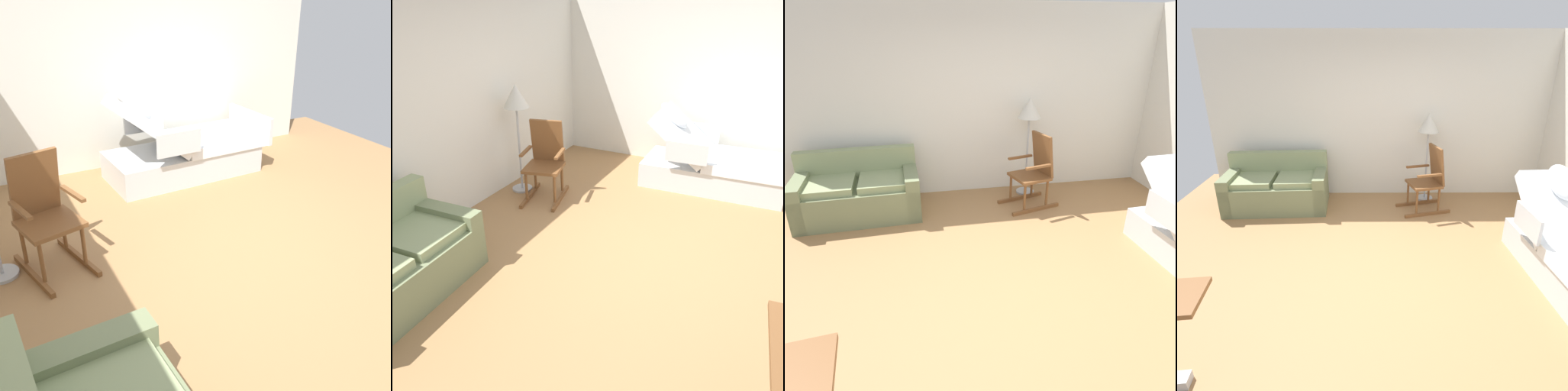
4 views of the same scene
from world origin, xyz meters
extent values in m
plane|color=#9E7247|center=(0.00, 0.00, 0.00)|extent=(6.97, 6.97, 0.00)
cube|color=silver|center=(0.00, 2.49, 1.35)|extent=(5.77, 0.10, 2.70)
cube|color=silver|center=(2.84, 0.00, 1.35)|extent=(0.10, 5.08, 2.70)
cube|color=silver|center=(2.08, -0.22, 0.17)|extent=(0.95, 1.97, 0.35)
cube|color=white|center=(2.10, -0.69, 0.42)|extent=(0.96, 1.19, 0.14)
cube|color=white|center=(2.06, 0.26, 0.72)|extent=(0.94, 0.86, 0.70)
ellipsoid|color=white|center=(2.06, 0.40, 0.98)|extent=(0.36, 0.47, 0.41)
cube|color=silver|center=(1.56, 0.07, 0.63)|extent=(0.06, 0.56, 0.28)
cube|color=silver|center=(2.57, 0.11, 0.63)|extent=(0.06, 0.56, 0.28)
cylinder|color=black|center=(1.69, 0.57, 0.05)|extent=(0.10, 0.10, 0.10)
cylinder|color=black|center=(2.41, 0.60, 0.05)|extent=(0.10, 0.10, 0.10)
cylinder|color=black|center=(1.75, -1.03, 0.05)|extent=(0.10, 0.10, 0.10)
cylinder|color=black|center=(2.47, -1.00, 0.05)|extent=(0.10, 0.10, 0.10)
cube|color=#737D57|center=(-1.70, 1.84, 0.23)|extent=(1.64, 0.93, 0.45)
cube|color=gray|center=(-1.33, 1.82, 0.49)|extent=(0.70, 0.68, 0.10)
cube|color=#737D57|center=(-0.99, 1.88, 0.30)|extent=(0.22, 0.86, 0.60)
cube|color=brown|center=(0.61, 1.93, 0.03)|extent=(0.75, 0.23, 0.05)
cube|color=brown|center=(0.72, 1.51, 0.03)|extent=(0.75, 0.23, 0.05)
cylinder|color=brown|center=(0.53, 1.49, 0.25)|extent=(0.04, 0.04, 0.40)
cylinder|color=brown|center=(0.44, 1.86, 0.25)|extent=(0.04, 0.04, 0.40)
cylinder|color=brown|center=(0.89, 1.58, 0.25)|extent=(0.04, 0.04, 0.40)
cylinder|color=brown|center=(0.79, 1.95, 0.25)|extent=(0.04, 0.04, 0.40)
cube|color=brown|center=(0.66, 1.72, 0.45)|extent=(0.57, 0.58, 0.04)
cube|color=brown|center=(0.86, 1.77, 0.75)|extent=(0.23, 0.45, 0.60)
cube|color=brown|center=(0.70, 1.49, 0.67)|extent=(0.38, 0.14, 0.03)
cube|color=brown|center=(0.58, 1.94, 0.67)|extent=(0.38, 0.14, 0.03)
cylinder|color=#B2B5BA|center=(0.76, 2.16, 0.01)|extent=(0.28, 0.28, 0.03)
cylinder|color=#B2B5BA|center=(0.76, 2.16, 0.60)|extent=(0.03, 0.03, 1.15)
cone|color=beige|center=(0.76, 2.16, 1.33)|extent=(0.34, 0.34, 0.30)
camera|label=1|loc=(-2.83, 2.14, 2.31)|focal=40.86mm
camera|label=2|loc=(-3.61, -1.08, 2.50)|focal=38.05mm
camera|label=3|loc=(-0.86, -2.63, 2.25)|focal=31.68mm
camera|label=4|loc=(-0.18, -3.22, 2.36)|focal=30.85mm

